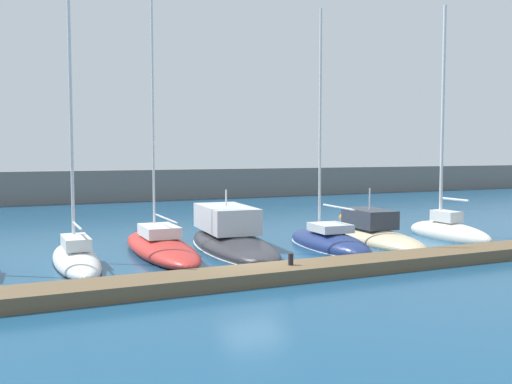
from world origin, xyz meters
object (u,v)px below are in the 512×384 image
(sailboat_red_fourth, at_px, (160,245))
(motorboat_sand_seventh, at_px, (376,235))
(sailboat_ivory_eighth, at_px, (448,230))
(motorboat_charcoal_fifth, at_px, (231,238))
(sailboat_navy_sixth, at_px, (329,242))
(sailboat_white_third, at_px, (76,258))
(dock_bollard, at_px, (291,259))
(mooring_buoy_orange, at_px, (343,218))

(sailboat_red_fourth, height_order, motorboat_sand_seventh, sailboat_red_fourth)
(sailboat_red_fourth, bearing_deg, sailboat_ivory_eighth, -95.77)
(motorboat_charcoal_fifth, bearing_deg, sailboat_navy_sixth, -106.87)
(sailboat_white_third, xyz_separation_m, sailboat_ivory_eighth, (19.51, -0.80, 0.17))
(sailboat_navy_sixth, relative_size, sailboat_ivory_eighth, 0.94)
(sailboat_red_fourth, xyz_separation_m, dock_bollard, (3.11, -6.95, 0.29))
(motorboat_sand_seventh, xyz_separation_m, mooring_buoy_orange, (4.53, 9.97, -0.36))
(sailboat_red_fourth, height_order, sailboat_navy_sixth, sailboat_red_fourth)
(sailboat_navy_sixth, height_order, motorboat_sand_seventh, sailboat_navy_sixth)
(motorboat_charcoal_fifth, height_order, motorboat_sand_seventh, motorboat_charcoal_fifth)
(sailboat_red_fourth, relative_size, mooring_buoy_orange, 33.12)
(motorboat_charcoal_fifth, bearing_deg, motorboat_sand_seventh, -94.22)
(sailboat_white_third, height_order, dock_bollard, sailboat_white_third)
(sailboat_white_third, xyz_separation_m, motorboat_sand_seventh, (15.20, -0.10, 0.05))
(motorboat_sand_seventh, bearing_deg, sailboat_navy_sixth, 103.99)
(motorboat_charcoal_fifth, height_order, mooring_buoy_orange, motorboat_charcoal_fifth)
(motorboat_charcoal_fifth, relative_size, sailboat_navy_sixth, 0.83)
(sailboat_red_fourth, height_order, mooring_buoy_orange, sailboat_red_fourth)
(sailboat_white_third, relative_size, sailboat_red_fourth, 0.68)
(mooring_buoy_orange, bearing_deg, sailboat_navy_sixth, -126.49)
(sailboat_ivory_eighth, bearing_deg, dock_bollard, 113.55)
(motorboat_sand_seventh, xyz_separation_m, dock_bollard, (-8.18, -5.77, 0.36))
(dock_bollard, bearing_deg, sailboat_white_third, 140.08)
(motorboat_charcoal_fifth, height_order, sailboat_ivory_eighth, sailboat_ivory_eighth)
(motorboat_charcoal_fifth, distance_m, dock_bollard, 7.02)
(sailboat_white_third, height_order, motorboat_sand_seventh, sailboat_white_third)
(sailboat_red_fourth, height_order, motorboat_charcoal_fifth, sailboat_red_fourth)
(sailboat_white_third, distance_m, motorboat_sand_seventh, 15.20)
(sailboat_white_third, height_order, motorboat_charcoal_fifth, sailboat_white_third)
(sailboat_red_fourth, xyz_separation_m, motorboat_sand_seventh, (11.30, -1.17, -0.07))
(sailboat_red_fourth, height_order, sailboat_ivory_eighth, sailboat_red_fourth)
(sailboat_red_fourth, bearing_deg, sailboat_navy_sixth, -101.07)
(sailboat_white_third, bearing_deg, sailboat_ivory_eighth, -92.10)
(motorboat_charcoal_fifth, relative_size, dock_bollard, 23.13)
(sailboat_ivory_eighth, distance_m, mooring_buoy_orange, 10.68)
(sailboat_red_fourth, distance_m, sailboat_ivory_eighth, 15.72)
(mooring_buoy_orange, relative_size, dock_bollard, 1.42)
(sailboat_navy_sixth, height_order, mooring_buoy_orange, sailboat_navy_sixth)
(motorboat_charcoal_fifth, height_order, dock_bollard, motorboat_charcoal_fifth)
(sailboat_white_third, distance_m, motorboat_charcoal_fifth, 7.53)
(sailboat_white_third, xyz_separation_m, dock_bollard, (7.02, -5.87, 0.41))
(sailboat_navy_sixth, height_order, sailboat_ivory_eighth, sailboat_ivory_eighth)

